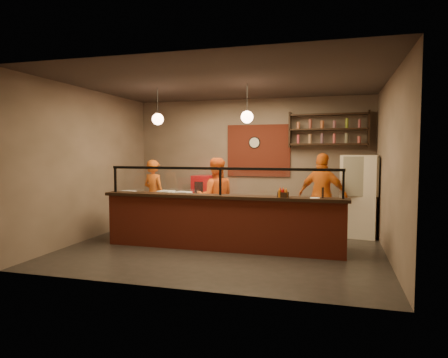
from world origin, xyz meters
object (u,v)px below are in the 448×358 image
(cook_left, at_px, (154,195))
(cook_right, at_px, (323,196))
(wall_clock, at_px, (255,143))
(red_cooler, at_px, (205,200))
(fridge, at_px, (359,196))
(cook_mid, at_px, (216,197))
(condiment_caddy, at_px, (283,195))
(pepper_mill, at_px, (323,193))
(pizza_dough, at_px, (267,201))

(cook_left, bearing_deg, cook_right, -156.02)
(wall_clock, xyz_separation_m, red_cooler, (-1.22, -0.31, -1.47))
(fridge, bearing_deg, red_cooler, -176.31)
(cook_right, bearing_deg, cook_mid, 31.17)
(wall_clock, xyz_separation_m, condiment_caddy, (1.09, -2.81, -0.99))
(wall_clock, height_order, cook_right, wall_clock)
(condiment_caddy, height_order, pepper_mill, pepper_mill)
(fridge, xyz_separation_m, condiment_caddy, (-1.41, -2.09, 0.21))
(red_cooler, distance_m, pepper_mill, 3.89)
(wall_clock, distance_m, cook_mid, 2.08)
(pizza_dough, xyz_separation_m, pepper_mill, (1.08, -0.60, 0.25))
(cook_left, distance_m, condiment_caddy, 3.57)
(pepper_mill, bearing_deg, wall_clock, 122.94)
(cook_mid, bearing_deg, cook_left, -28.93)
(cook_right, relative_size, condiment_caddy, 10.77)
(wall_clock, distance_m, fridge, 2.86)
(fridge, bearing_deg, cook_mid, -154.11)
(cook_right, bearing_deg, fridge, -136.11)
(fridge, distance_m, condiment_caddy, 2.54)
(fridge, bearing_deg, condiment_caddy, -114.15)
(cook_mid, relative_size, pizza_dough, 3.06)
(cook_left, relative_size, pepper_mill, 8.85)
(fridge, height_order, red_cooler, fridge)
(wall_clock, distance_m, condiment_caddy, 3.17)
(pizza_dough, bearing_deg, cook_mid, 156.28)
(wall_clock, bearing_deg, pizza_dough, -72.01)
(cook_mid, height_order, condiment_caddy, cook_mid)
(cook_left, distance_m, pepper_mill, 4.18)
(fridge, relative_size, pepper_mill, 9.47)
(condiment_caddy, bearing_deg, pizza_dough, 120.27)
(cook_mid, xyz_separation_m, fridge, (3.05, 0.88, 0.03))
(cook_right, height_order, red_cooler, cook_right)
(cook_right, distance_m, pepper_mill, 1.67)
(condiment_caddy, bearing_deg, pepper_mill, 5.90)
(condiment_caddy, bearing_deg, cook_left, 155.51)
(cook_left, height_order, cook_mid, cook_mid)
(wall_clock, xyz_separation_m, pizza_dough, (0.69, -2.14, -1.19))
(red_cooler, bearing_deg, cook_left, -119.45)
(cook_left, distance_m, pizza_dough, 2.95)
(wall_clock, relative_size, red_cooler, 0.24)
(pizza_dough, height_order, pepper_mill, pepper_mill)
(cook_left, bearing_deg, wall_clock, -127.94)
(red_cooler, height_order, condiment_caddy, red_cooler)
(cook_mid, height_order, pepper_mill, cook_mid)
(pepper_mill, bearing_deg, cook_left, 160.33)
(cook_right, bearing_deg, wall_clock, -13.52)
(cook_left, height_order, condiment_caddy, cook_left)
(fridge, relative_size, condiment_caddy, 10.52)
(cook_right, relative_size, red_cooler, 1.45)
(pizza_dough, bearing_deg, red_cooler, 136.35)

